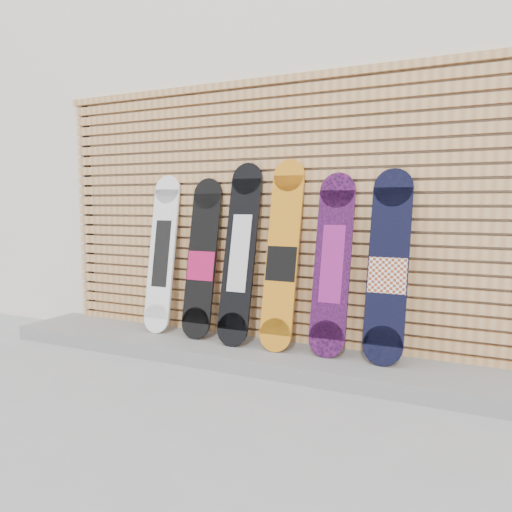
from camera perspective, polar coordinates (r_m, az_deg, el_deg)
The scene contains 10 objects.
ground at distance 3.49m, azimuth -2.82°, elevation -15.37°, with size 80.00×80.00×0.00m, color gray.
building at distance 6.46m, azimuth 16.43°, elevation 10.47°, with size 12.00×5.00×3.60m, color silver.
concrete_step at distance 4.10m, azimuth -0.10°, elevation -11.15°, with size 4.60×0.70×0.12m, color slate.
slat_wall at distance 4.19m, azimuth 1.63°, elevation 5.15°, with size 4.26×0.08×2.29m.
snowboard_0 at distance 4.57m, azimuth -10.68°, elevation 0.28°, with size 0.26×0.27×1.41m.
snowboard_1 at distance 4.32m, azimuth -6.21°, elevation -0.35°, with size 0.27×0.30×1.37m.
snowboard_2 at distance 4.10m, azimuth -1.85°, elevation 0.33°, with size 0.28×0.36×1.49m.
snowboard_3 at distance 3.95m, azimuth 3.02°, elevation 0.04°, with size 0.26×0.34×1.51m.
snowboard_4 at distance 3.83m, azimuth 8.72°, elevation -0.90°, with size 0.28×0.31×1.39m.
snowboard_5 at distance 3.72m, azimuth 14.86°, elevation -1.23°, with size 0.29×0.33×1.41m.
Camera 1 is at (1.55, -2.85, 1.27)m, focal length 35.00 mm.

